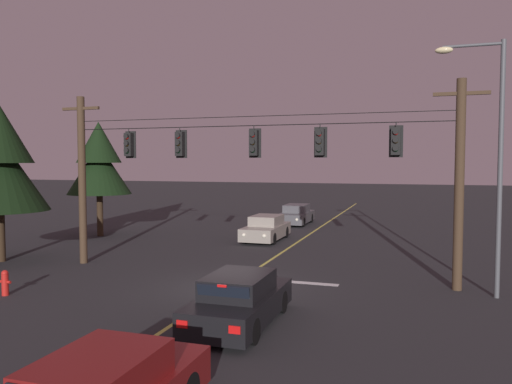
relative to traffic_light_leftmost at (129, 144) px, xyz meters
The scene contains 15 objects.
ground_plane 7.60m from the traffic_light_leftmost, 22.35° to the right, with size 180.00×180.00×0.00m, color #28282B.
lane_centre_stripe 9.45m from the traffic_light_leftmost, 49.12° to the left, with size 0.14×60.00×0.01m, color #D1C64C.
stop_bar_paint 8.77m from the traffic_light_leftmost, ahead, with size 3.40×0.36×0.01m, color silver.
signal_span_assembly 5.39m from the traffic_light_leftmost, ahead, with size 16.87×0.32×7.15m.
traffic_light_leftmost is the anchor object (origin of this frame).
traffic_light_left_inner 2.33m from the traffic_light_leftmost, ahead, with size 0.48×0.41×1.22m.
traffic_light_centre 5.45m from the traffic_light_leftmost, ahead, with size 0.48×0.41×1.22m.
traffic_light_right_inner 7.99m from the traffic_light_leftmost, ahead, with size 0.48×0.41×1.22m.
traffic_light_rightmost 10.66m from the traffic_light_leftmost, ahead, with size 0.48×0.41×1.22m.
car_waiting_near_lane 10.02m from the traffic_light_leftmost, 39.53° to the right, with size 1.80×4.33×1.39m.
car_oncoming_lead 10.23m from the traffic_light_leftmost, 68.61° to the left, with size 1.80×4.42×1.39m.
car_oncoming_trailing 17.25m from the traffic_light_leftmost, 78.75° to the left, with size 1.80×4.42×1.39m.
street_lamp_corner 13.60m from the traffic_light_leftmost, ahead, with size 2.11×0.30×8.19m.
tree_verge_near 9.65m from the traffic_light_leftmost, 132.33° to the left, with size 3.71×3.71×6.76m.
fire_hydrant 7.18m from the traffic_light_leftmost, 104.69° to the right, with size 0.44×0.22×0.84m.
Camera 1 is at (6.19, -16.02, 4.34)m, focal length 35.18 mm.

